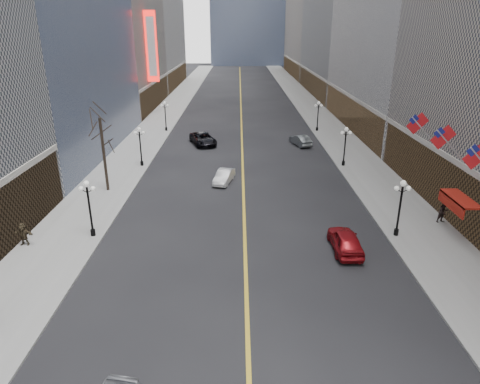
{
  "coord_description": "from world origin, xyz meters",
  "views": [
    {
      "loc": [
        -0.46,
        0.17,
        15.32
      ],
      "look_at": [
        -0.41,
        18.45,
        8.24
      ],
      "focal_mm": 32.0,
      "sensor_mm": 36.0,
      "label": 1
    }
  ],
  "objects_px": {
    "streetlamp_east_1": "(401,202)",
    "car_sb_mid": "(345,240)",
    "car_nb_far": "(203,139)",
    "car_nb_mid": "(224,176)",
    "streetlamp_east_3": "(318,113)",
    "streetlamp_west_3": "(165,113)",
    "streetlamp_west_2": "(140,143)",
    "streetlamp_east_2": "(345,142)",
    "streetlamp_west_1": "(89,203)",
    "car_sb_far": "(300,140)"
  },
  "relations": [
    {
      "from": "streetlamp_east_1",
      "to": "streetlamp_west_2",
      "type": "bearing_deg",
      "value": 142.67
    },
    {
      "from": "streetlamp_west_3",
      "to": "streetlamp_west_1",
      "type": "bearing_deg",
      "value": -90.0
    },
    {
      "from": "streetlamp_west_1",
      "to": "car_sb_far",
      "type": "bearing_deg",
      "value": 54.23
    },
    {
      "from": "streetlamp_west_1",
      "to": "streetlamp_east_1",
      "type": "bearing_deg",
      "value": 0.0
    },
    {
      "from": "streetlamp_east_3",
      "to": "car_nb_far",
      "type": "height_order",
      "value": "streetlamp_east_3"
    },
    {
      "from": "car_nb_mid",
      "to": "car_sb_mid",
      "type": "distance_m",
      "value": 17.36
    },
    {
      "from": "streetlamp_west_2",
      "to": "car_nb_far",
      "type": "xyz_separation_m",
      "value": [
        6.4,
        10.03,
        -2.08
      ]
    },
    {
      "from": "streetlamp_west_1",
      "to": "streetlamp_west_2",
      "type": "bearing_deg",
      "value": 90.0
    },
    {
      "from": "streetlamp_west_1",
      "to": "car_sb_mid",
      "type": "distance_m",
      "value": 19.33
    },
    {
      "from": "car_nb_mid",
      "to": "car_nb_far",
      "type": "xyz_separation_m",
      "value": [
        -3.4,
        15.54,
        0.15
      ]
    },
    {
      "from": "streetlamp_west_3",
      "to": "streetlamp_east_2",
      "type": "bearing_deg",
      "value": -37.33
    },
    {
      "from": "streetlamp_west_2",
      "to": "car_sb_mid",
      "type": "bearing_deg",
      "value": -46.59
    },
    {
      "from": "streetlamp_east_2",
      "to": "car_nb_far",
      "type": "distance_m",
      "value": 20.02
    },
    {
      "from": "streetlamp_east_2",
      "to": "streetlamp_west_3",
      "type": "relative_size",
      "value": 1.0
    },
    {
      "from": "streetlamp_east_1",
      "to": "streetlamp_east_3",
      "type": "height_order",
      "value": "same"
    },
    {
      "from": "car_nb_far",
      "to": "streetlamp_west_3",
      "type": "bearing_deg",
      "value": 108.93
    },
    {
      "from": "streetlamp_west_3",
      "to": "car_sb_far",
      "type": "xyz_separation_m",
      "value": [
        19.86,
        -8.44,
        -2.18
      ]
    },
    {
      "from": "streetlamp_east_3",
      "to": "car_nb_mid",
      "type": "xyz_separation_m",
      "value": [
        -13.8,
        -23.51,
        -2.23
      ]
    },
    {
      "from": "streetlamp_east_2",
      "to": "streetlamp_west_3",
      "type": "distance_m",
      "value": 29.68
    },
    {
      "from": "streetlamp_west_2",
      "to": "streetlamp_west_1",
      "type": "bearing_deg",
      "value": -90.0
    },
    {
      "from": "streetlamp_east_2",
      "to": "streetlamp_east_1",
      "type": "bearing_deg",
      "value": -90.0
    },
    {
      "from": "car_nb_mid",
      "to": "streetlamp_west_3",
      "type": "bearing_deg",
      "value": 126.14
    },
    {
      "from": "car_sb_far",
      "to": "streetlamp_east_3",
      "type": "bearing_deg",
      "value": -132.02
    },
    {
      "from": "streetlamp_east_3",
      "to": "car_nb_far",
      "type": "bearing_deg",
      "value": -155.13
    },
    {
      "from": "streetlamp_east_3",
      "to": "streetlamp_west_2",
      "type": "bearing_deg",
      "value": -142.67
    },
    {
      "from": "car_nb_mid",
      "to": "streetlamp_east_2",
      "type": "bearing_deg",
      "value": 35.3
    },
    {
      "from": "streetlamp_east_2",
      "to": "streetlamp_west_2",
      "type": "bearing_deg",
      "value": 180.0
    },
    {
      "from": "streetlamp_east_2",
      "to": "streetlamp_west_3",
      "type": "bearing_deg",
      "value": 142.67
    },
    {
      "from": "streetlamp_east_2",
      "to": "streetlamp_west_3",
      "type": "xyz_separation_m",
      "value": [
        -23.6,
        18.0,
        0.0
      ]
    },
    {
      "from": "car_nb_far",
      "to": "car_sb_mid",
      "type": "height_order",
      "value": "car_nb_far"
    },
    {
      "from": "streetlamp_east_3",
      "to": "car_sb_far",
      "type": "height_order",
      "value": "streetlamp_east_3"
    },
    {
      "from": "streetlamp_east_3",
      "to": "streetlamp_west_1",
      "type": "relative_size",
      "value": 1.0
    },
    {
      "from": "car_nb_far",
      "to": "car_sb_far",
      "type": "xyz_separation_m",
      "value": [
        13.46,
        -0.46,
        -0.1
      ]
    },
    {
      "from": "streetlamp_east_3",
      "to": "streetlamp_east_1",
      "type": "bearing_deg",
      "value": -90.0
    },
    {
      "from": "car_nb_mid",
      "to": "streetlamp_east_1",
      "type": "bearing_deg",
      "value": -28.62
    },
    {
      "from": "streetlamp_east_1",
      "to": "streetlamp_east_2",
      "type": "height_order",
      "value": "same"
    },
    {
      "from": "streetlamp_east_3",
      "to": "car_nb_far",
      "type": "distance_m",
      "value": 19.07
    },
    {
      "from": "car_nb_far",
      "to": "streetlamp_east_3",
      "type": "bearing_deg",
      "value": 5.05
    },
    {
      "from": "streetlamp_east_1",
      "to": "streetlamp_east_2",
      "type": "relative_size",
      "value": 1.0
    },
    {
      "from": "streetlamp_west_3",
      "to": "car_nb_mid",
      "type": "height_order",
      "value": "streetlamp_west_3"
    },
    {
      "from": "streetlamp_east_1",
      "to": "streetlamp_east_2",
      "type": "bearing_deg",
      "value": 90.0
    },
    {
      "from": "streetlamp_east_3",
      "to": "streetlamp_west_1",
      "type": "height_order",
      "value": "same"
    },
    {
      "from": "car_nb_mid",
      "to": "car_nb_far",
      "type": "distance_m",
      "value": 15.91
    },
    {
      "from": "streetlamp_east_2",
      "to": "streetlamp_west_2",
      "type": "distance_m",
      "value": 23.6
    },
    {
      "from": "streetlamp_east_2",
      "to": "car_sb_far",
      "type": "distance_m",
      "value": 10.5
    },
    {
      "from": "streetlamp_east_2",
      "to": "car_nb_mid",
      "type": "distance_m",
      "value": 15.03
    },
    {
      "from": "car_nb_mid",
      "to": "car_sb_mid",
      "type": "relative_size",
      "value": 0.86
    },
    {
      "from": "streetlamp_east_1",
      "to": "streetlamp_west_2",
      "type": "distance_m",
      "value": 29.68
    },
    {
      "from": "streetlamp_west_1",
      "to": "car_nb_far",
      "type": "bearing_deg",
      "value": 77.14
    },
    {
      "from": "streetlamp_east_1",
      "to": "car_sb_mid",
      "type": "relative_size",
      "value": 0.94
    }
  ]
}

